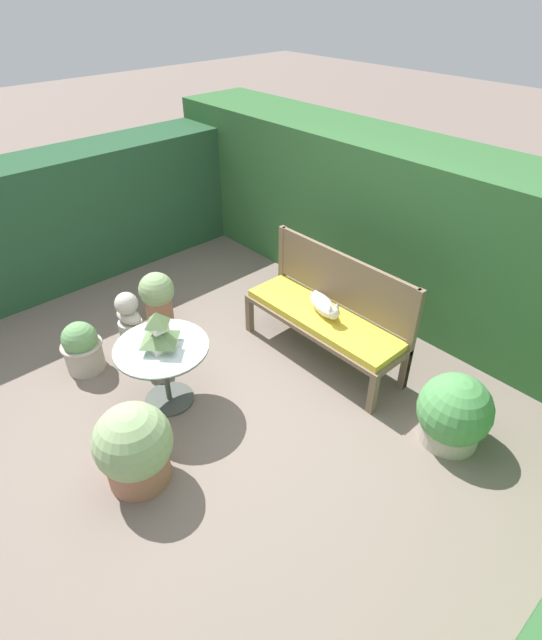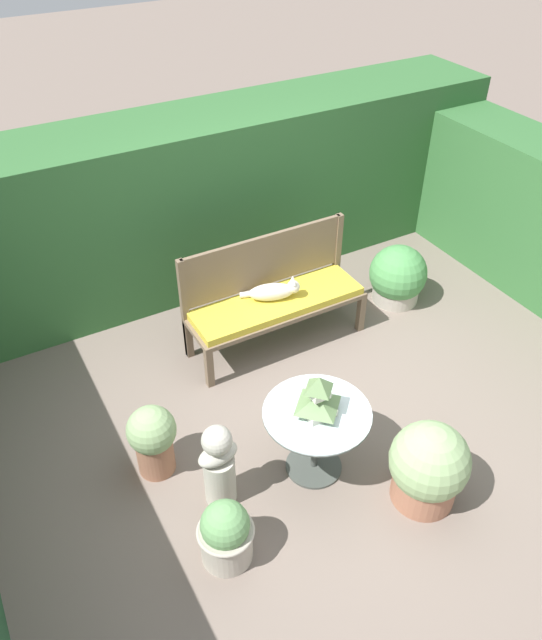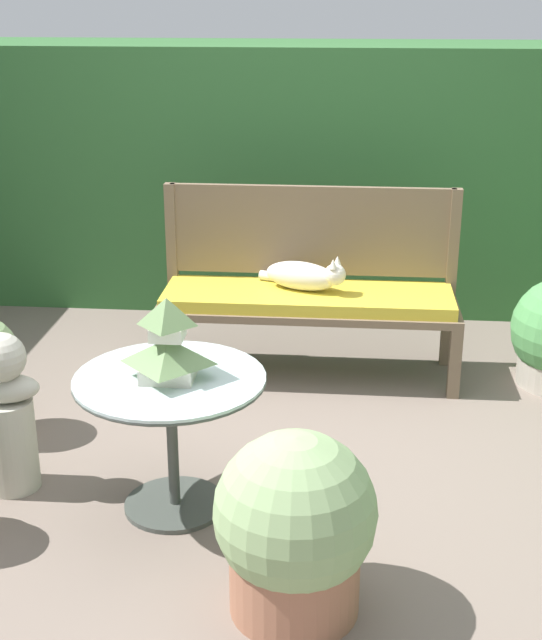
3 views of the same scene
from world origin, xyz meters
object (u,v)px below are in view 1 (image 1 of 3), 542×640
Objects in this scene: potted_plant_hedge_corner at (134,447)px; potted_plant_bench_right at (158,297)px; patio_table at (163,358)px; potted_plant_table_far at (82,347)px; cat at (324,305)px; pagoda_birdhouse at (159,332)px; garden_bench at (323,321)px; potted_plant_path_edge at (454,413)px; garden_bust at (131,326)px.

potted_plant_hedge_corner is 1.89m from potted_plant_bench_right.
patio_table is 0.94m from potted_plant_table_far.
patio_table is at bearing -88.18° from cat.
potted_plant_hedge_corner is at bearing -48.05° from pagoda_birdhouse.
pagoda_birdhouse reaches higher than garden_bench.
cat is at bearing 72.22° from patio_table.
potted_plant_table_far is (-0.86, -0.32, -0.47)m from pagoda_birdhouse.
potted_plant_path_edge is at bearing 18.52° from cat.
cat is 1.98m from potted_plant_hedge_corner.
patio_table is 2.26m from potted_plant_path_edge.
potted_plant_table_far is at bearing -159.25° from pagoda_birdhouse.
potted_plant_hedge_corner reaches higher than patio_table.
patio_table reaches higher than potted_plant_table_far.
pagoda_birdhouse reaches higher than garden_bust.
garden_bench is 2.73× the size of potted_plant_bench_right.
pagoda_birdhouse is 0.80m from garden_bust.
garden_bust is (-0.70, 0.09, -0.37)m from pagoda_birdhouse.
potted_plant_hedge_corner is 1.12× the size of potted_plant_bench_right.
garden_bust is 1.20× the size of potted_plant_bench_right.
garden_bench is 2.71× the size of potted_plant_path_edge.
patio_table is at bearing -14.65° from garden_bust.
potted_plant_path_edge reaches higher than patio_table.
cat is 0.82× the size of potted_plant_bench_right.
garden_bench is 1.94m from potted_plant_hedge_corner.
potted_plant_bench_right is (-0.29, 0.46, -0.02)m from garden_bust.
potted_plant_bench_right is 1.19× the size of potted_plant_table_far.
potted_plant_hedge_corner is (0.06, -1.94, -0.09)m from garden_bench.
garden_bust reaches higher than potted_plant_path_edge.
patio_table reaches higher than garden_bench.
cat reaches higher than potted_plant_path_edge.
potted_plant_table_far is (-0.86, -0.32, -0.22)m from patio_table.
garden_bust is 1.39m from potted_plant_hedge_corner.
garden_bust reaches higher than potted_plant_bench_right.
potted_plant_bench_right is (-0.99, 0.55, -0.39)m from pagoda_birdhouse.
potted_plant_hedge_corner is 1.33× the size of potted_plant_table_far.
garden_bench is 3.34× the size of cat.
garden_bust reaches higher than potted_plant_hedge_corner.
garden_bust reaches higher than cat.
patio_table is 1.29× the size of potted_plant_bench_right.
cat is 1.48× the size of pagoda_birdhouse.
garden_bench is 2.45× the size of potted_plant_hedge_corner.
potted_plant_path_edge is (2.65, 1.68, 0.03)m from potted_plant_table_far.
potted_plant_hedge_corner is (0.08, -1.96, -0.24)m from cat.
cat is 0.73× the size of potted_plant_hedge_corner.
patio_table is 1.14m from potted_plant_bench_right.
cat reaches higher than garden_bench.
potted_plant_bench_right reaches higher than potted_plant_table_far.
garden_bust is at bearing 151.24° from potted_plant_hedge_corner.
pagoda_birdhouse is at bearing -88.18° from cat.
garden_bust is 1.07× the size of potted_plant_hedge_corner.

